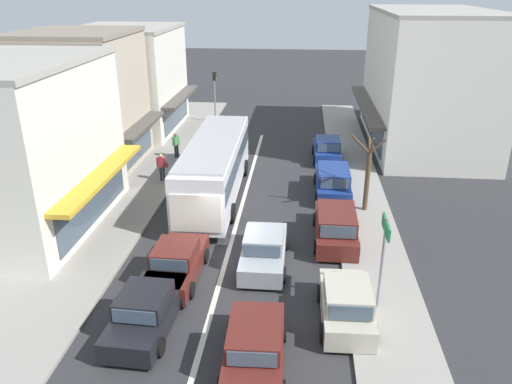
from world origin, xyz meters
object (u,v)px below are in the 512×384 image
(parked_wagon_kerb_third, at_px, (333,182))
(traffic_light_downstreet, at_px, (215,89))
(street_tree_right, at_px, (367,175))
(pedestrian_with_handbag_near, at_px, (162,165))
(sedan_adjacent_lane_lead, at_px, (177,263))
(parked_wagon_kerb_second, at_px, (336,226))
(sedan_queue_far_back, at_px, (254,350))
(parked_hatchback_kerb_front, at_px, (346,304))
(city_bus, at_px, (215,164))
(sedan_behind_bus_mid, at_px, (264,250))
(pedestrian_browsing_midblock, at_px, (176,144))
(directional_road_sign, at_px, (384,243))
(sedan_queue_gap_filler, at_px, (146,311))
(parked_hatchback_kerb_rear, at_px, (327,150))

(parked_wagon_kerb_third, height_order, traffic_light_downstreet, traffic_light_downstreet)
(street_tree_right, bearing_deg, pedestrian_with_handbag_near, 165.54)
(sedan_adjacent_lane_lead, bearing_deg, parked_wagon_kerb_second, 29.95)
(sedan_queue_far_back, xyz_separation_m, parked_hatchback_kerb_front, (2.89, 2.47, 0.05))
(city_bus, distance_m, sedan_adjacent_lane_lead, 8.15)
(city_bus, xyz_separation_m, sedan_behind_bus_mid, (3.13, -6.69, -1.22))
(sedan_adjacent_lane_lead, xyz_separation_m, parked_wagon_kerb_second, (6.34, 3.65, 0.08))
(parked_wagon_kerb_second, distance_m, pedestrian_browsing_midblock, 14.18)
(city_bus, distance_m, directional_road_sign, 12.00)
(sedan_queue_far_back, bearing_deg, sedan_behind_bus_mid, 91.77)
(sedan_queue_gap_filler, height_order, sedan_queue_far_back, same)
(parked_hatchback_kerb_rear, bearing_deg, sedan_queue_far_back, -98.48)
(sedan_queue_far_back, bearing_deg, street_tree_right, 68.73)
(parked_hatchback_kerb_rear, bearing_deg, sedan_behind_bus_mid, -102.96)
(parked_wagon_kerb_second, height_order, pedestrian_browsing_midblock, pedestrian_browsing_midblock)
(directional_road_sign, bearing_deg, parked_hatchback_kerb_front, -145.99)
(parked_hatchback_kerb_front, bearing_deg, sedan_queue_far_back, -139.45)
(pedestrian_browsing_midblock, bearing_deg, parked_hatchback_kerb_front, -58.71)
(traffic_light_downstreet, distance_m, street_tree_right, 19.21)
(sedan_adjacent_lane_lead, relative_size, parked_wagon_kerb_third, 0.94)
(sedan_queue_far_back, height_order, traffic_light_downstreet, traffic_light_downstreet)
(pedestrian_with_handbag_near, bearing_deg, sedan_queue_gap_filler, -77.14)
(sedan_adjacent_lane_lead, xyz_separation_m, pedestrian_browsing_midblock, (-3.41, 13.94, 0.40))
(sedan_adjacent_lane_lead, distance_m, pedestrian_with_handbag_near, 10.33)
(sedan_queue_gap_filler, relative_size, sedan_queue_far_back, 1.01)
(parked_hatchback_kerb_rear, bearing_deg, directional_road_sign, -85.72)
(parked_hatchback_kerb_rear, relative_size, pedestrian_browsing_midblock, 2.29)
(traffic_light_downstreet, xyz_separation_m, street_tree_right, (10.36, -16.15, -0.89))
(traffic_light_downstreet, relative_size, directional_road_sign, 1.17)
(parked_wagon_kerb_second, bearing_deg, city_bus, 144.47)
(parked_wagon_kerb_second, bearing_deg, street_tree_right, 63.15)
(directional_road_sign, distance_m, pedestrian_with_handbag_near, 15.61)
(sedan_behind_bus_mid, distance_m, parked_hatchback_kerb_rear, 13.65)
(parked_hatchback_kerb_front, xyz_separation_m, directional_road_sign, (1.18, 0.80, 1.97))
(street_tree_right, bearing_deg, pedestrian_browsing_midblock, 148.31)
(sedan_queue_gap_filler, bearing_deg, pedestrian_with_handbag_near, 102.86)
(parked_hatchback_kerb_front, relative_size, pedestrian_browsing_midblock, 2.29)
(sedan_adjacent_lane_lead, distance_m, sedan_queue_far_back, 5.80)
(sedan_behind_bus_mid, distance_m, directional_road_sign, 5.44)
(city_bus, bearing_deg, parked_wagon_kerb_second, -35.53)
(parked_wagon_kerb_second, xyz_separation_m, directional_road_sign, (1.23, -5.02, 1.93))
(traffic_light_downstreet, relative_size, pedestrian_with_handbag_near, 2.58)
(parked_hatchback_kerb_rear, bearing_deg, parked_wagon_kerb_third, -89.02)
(parked_wagon_kerb_third, height_order, street_tree_right, street_tree_right)
(sedan_queue_far_back, height_order, pedestrian_with_handbag_near, pedestrian_with_handbag_near)
(pedestrian_with_handbag_near, bearing_deg, traffic_light_downstreet, 86.31)
(city_bus, xyz_separation_m, pedestrian_browsing_midblock, (-3.58, 5.89, -0.81))
(pedestrian_with_handbag_near, bearing_deg, city_bus, -27.23)
(street_tree_right, bearing_deg, sedan_behind_bus_mid, -130.12)
(sedan_adjacent_lane_lead, bearing_deg, sedan_queue_far_back, -52.99)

